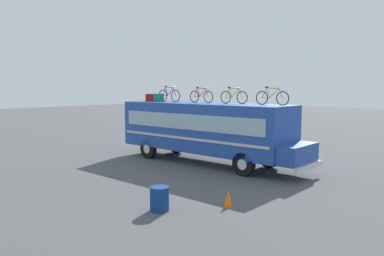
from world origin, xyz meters
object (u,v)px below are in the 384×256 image
Objects in this scene: luggage_bag_1 at (152,98)px; rooftop_bicycle_3 at (234,97)px; bus at (205,128)px; traffic_cone at (228,198)px; rooftop_bicycle_4 at (272,97)px; rooftop_bicycle_2 at (201,96)px; rooftop_bicycle_1 at (169,95)px; luggage_bag_2 at (159,98)px; trash_bin at (160,199)px.

luggage_bag_1 is 0.38× the size of rooftop_bicycle_3.
traffic_cone is (5.25, -5.20, -1.59)m from bus.
rooftop_bicycle_2 is at bearing 179.33° from rooftop_bicycle_4.
rooftop_bicycle_1 is 2.20m from rooftop_bicycle_2.
traffic_cone is at bearing -30.26° from luggage_bag_2.
luggage_bag_1 is at bearing 151.08° from traffic_cone.
rooftop_bicycle_4 is at bearing 105.47° from traffic_cone.
rooftop_bicycle_4 is at bearing 1.92° from rooftop_bicycle_1.
bus is 6.30× the size of rooftop_bicycle_4.
rooftop_bicycle_4 reaches higher than rooftop_bicycle_3.
trash_bin is (3.81, -7.02, -1.48)m from bus.
luggage_bag_2 is at bearing -168.46° from rooftop_bicycle_2.
rooftop_bicycle_1 is at bearing -178.08° from rooftop_bicycle_4.
bus is 3.28m from rooftop_bicycle_1.
rooftop_bicycle_3 is 2.21m from rooftop_bicycle_4.
traffic_cone is (8.62, -5.03, -3.13)m from luggage_bag_2.
traffic_cone is at bearing -28.92° from luggage_bag_1.
bus is 2.29m from rooftop_bicycle_3.
rooftop_bicycle_4 reaches higher than trash_bin.
bus is 18.88× the size of traffic_cone.
rooftop_bicycle_4 is 2.17× the size of trash_bin.
luggage_bag_1 is 3.56m from rooftop_bicycle_2.
rooftop_bicycle_2 is 0.99× the size of rooftop_bicycle_3.
rooftop_bicycle_2 is 4.35m from rooftop_bicycle_4.
luggage_bag_1 is 0.36× the size of rooftop_bicycle_4.
rooftop_bicycle_3 is at bearing 0.23° from rooftop_bicycle_2.
trash_bin is 1.38× the size of traffic_cone.
luggage_bag_1 is at bearing 138.66° from trash_bin.
rooftop_bicycle_1 is 10.20m from traffic_cone.
rooftop_bicycle_1 is 1.05× the size of rooftop_bicycle_2.
rooftop_bicycle_2 is (-0.63, 0.39, 1.67)m from bus.
rooftop_bicycle_2 is at bearing 11.54° from luggage_bag_2.
trash_bin is (7.18, -6.85, -3.02)m from luggage_bag_2.
rooftop_bicycle_1 is 0.98× the size of rooftop_bicycle_4.
bus reaches higher than trash_bin.
trash_bin is (7.98, -7.02, -3.01)m from luggage_bag_1.
traffic_cone is at bearing -43.54° from rooftop_bicycle_2.
bus is 13.70× the size of trash_bin.
rooftop_bicycle_3 is (5.68, 0.39, 0.14)m from luggage_bag_1.
rooftop_bicycle_4 is at bearing 5.25° from bus.
luggage_bag_1 is at bearing -176.04° from rooftop_bicycle_3.
rooftop_bicycle_2 is 9.19m from trash_bin.
luggage_bag_1 is at bearing 167.65° from luggage_bag_2.
rooftop_bicycle_4 is (6.53, 0.22, -0.02)m from rooftop_bicycle_1.
rooftop_bicycle_4 is at bearing 90.73° from trash_bin.
rooftop_bicycle_2 is 2.82× the size of traffic_cone.
rooftop_bicycle_3 is 0.95× the size of rooftop_bicycle_4.
rooftop_bicycle_1 is at bearing 4.87° from luggage_bag_1.
rooftop_bicycle_1 is at bearing 146.58° from traffic_cone.
bus is at bearing -2.52° from rooftop_bicycle_1.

